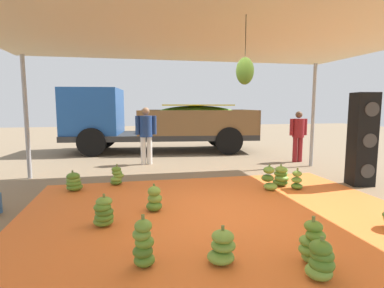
{
  "coord_description": "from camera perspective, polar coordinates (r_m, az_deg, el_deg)",
  "views": [
    {
      "loc": [
        -1.42,
        -4.66,
        1.75
      ],
      "look_at": [
        -0.06,
        1.87,
        0.92
      ],
      "focal_mm": 28.68,
      "sensor_mm": 36.0,
      "label": 1
    }
  ],
  "objects": [
    {
      "name": "ground_plane",
      "position": [
        7.98,
        -1.21,
        -5.59
      ],
      "size": [
        40.0,
        40.0,
        0.0
      ],
      "primitive_type": "plane",
      "color": "#7F6B51"
    },
    {
      "name": "tarp_orange",
      "position": [
        5.17,
        5.03,
        -12.66
      ],
      "size": [
        6.41,
        4.88,
        0.01
      ],
      "primitive_type": "cube",
      "color": "orange",
      "rests_on": "ground"
    },
    {
      "name": "tent_canopy",
      "position": [
        4.92,
        5.75,
        20.71
      ],
      "size": [
        8.0,
        7.0,
        3.0
      ],
      "color": "#9EA0A5",
      "rests_on": "ground"
    },
    {
      "name": "banana_bunch_0",
      "position": [
        4.73,
        -16.11,
        -12.17
      ],
      "size": [
        0.4,
        0.42,
        0.48
      ],
      "color": "#60932D",
      "rests_on": "tarp_orange"
    },
    {
      "name": "banana_bunch_1",
      "position": [
        3.62,
        5.62,
        -18.6
      ],
      "size": [
        0.45,
        0.44,
        0.43
      ],
      "color": "#75A83D",
      "rests_on": "tarp_orange"
    },
    {
      "name": "banana_bunch_3",
      "position": [
        5.22,
        -7.01,
        -10.2
      ],
      "size": [
        0.32,
        0.32,
        0.46
      ],
      "color": "#518428",
      "rests_on": "tarp_orange"
    },
    {
      "name": "banana_bunch_4",
      "position": [
        3.54,
        -9.03,
        -17.94
      ],
      "size": [
        0.33,
        0.33,
        0.58
      ],
      "color": "#518428",
      "rests_on": "tarp_orange"
    },
    {
      "name": "banana_bunch_5",
      "position": [
        7.03,
        -13.81,
        -5.86
      ],
      "size": [
        0.37,
        0.34,
        0.47
      ],
      "color": "#477523",
      "rests_on": "tarp_orange"
    },
    {
      "name": "banana_bunch_6",
      "position": [
        6.86,
        18.92,
        -6.46
      ],
      "size": [
        0.31,
        0.31,
        0.45
      ],
      "color": "#518428",
      "rests_on": "tarp_orange"
    },
    {
      "name": "banana_bunch_7",
      "position": [
        7.01,
        16.21,
        -5.85
      ],
      "size": [
        0.44,
        0.46,
        0.49
      ],
      "color": "#477523",
      "rests_on": "tarp_orange"
    },
    {
      "name": "banana_bunch_8",
      "position": [
        6.83,
        -21.13,
        -6.63
      ],
      "size": [
        0.42,
        0.41,
        0.43
      ],
      "color": "#518428",
      "rests_on": "tarp_orange"
    },
    {
      "name": "banana_bunch_9",
      "position": [
        6.6,
        14.15,
        -6.37
      ],
      "size": [
        0.39,
        0.37,
        0.55
      ],
      "color": "#75A83D",
      "rests_on": "tarp_orange"
    },
    {
      "name": "banana_bunch_10",
      "position": [
        3.55,
        22.81,
        -19.38
      ],
      "size": [
        0.38,
        0.36,
        0.45
      ],
      "color": "#75A83D",
      "rests_on": "tarp_orange"
    },
    {
      "name": "banana_bunch_11",
      "position": [
        3.81,
        21.41,
        -16.83
      ],
      "size": [
        0.37,
        0.37,
        0.54
      ],
      "color": "#75A83D",
      "rests_on": "tarp_orange"
    },
    {
      "name": "cargo_truck_main",
      "position": [
        12.01,
        -7.09,
        4.43
      ],
      "size": [
        7.36,
        3.25,
        2.4
      ],
      "color": "#2D2D2D",
      "rests_on": "ground"
    },
    {
      "name": "worker_0",
      "position": [
        10.15,
        19.15,
        2.03
      ],
      "size": [
        0.58,
        0.36,
        1.59
      ],
      "color": "maroon",
      "rests_on": "ground"
    },
    {
      "name": "worker_1",
      "position": [
        9.27,
        -8.54,
        2.34
      ],
      "size": [
        0.63,
        0.38,
        1.71
      ],
      "color": "silver",
      "rests_on": "ground"
    },
    {
      "name": "speaker_stack",
      "position": [
        7.69,
        29.1,
        0.74
      ],
      "size": [
        0.54,
        0.5,
        2.04
      ],
      "color": "black",
      "rests_on": "ground"
    }
  ]
}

